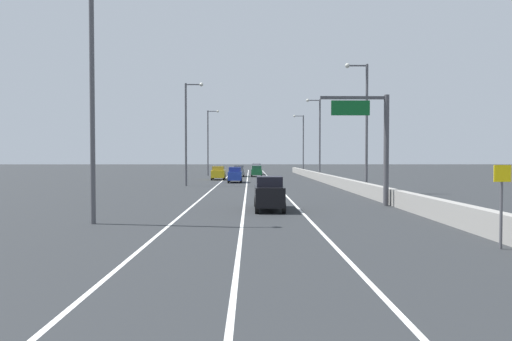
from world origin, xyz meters
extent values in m
plane|color=#26282B|center=(0.00, 64.00, 0.00)|extent=(320.00, 320.00, 0.00)
cube|color=silver|center=(-5.50, 55.00, 0.00)|extent=(0.16, 130.00, 0.00)
cube|color=silver|center=(-2.00, 55.00, 0.00)|extent=(0.16, 130.00, 0.00)
cube|color=silver|center=(1.50, 55.00, 0.00)|extent=(0.16, 130.00, 0.00)
cube|color=gray|center=(8.23, 40.00, 0.55)|extent=(0.60, 120.00, 1.10)
cylinder|color=#47474C|center=(7.63, 27.99, 3.75)|extent=(0.36, 0.36, 7.50)
cube|color=#47474C|center=(5.38, 27.99, 7.30)|extent=(4.50, 0.20, 0.20)
cube|color=#0C5923|center=(5.15, 27.87, 6.60)|extent=(2.60, 0.10, 1.00)
cylinder|color=#4C4C51|center=(7.33, 13.11, 1.20)|extent=(0.10, 0.10, 2.40)
cube|color=yellow|center=(7.33, 13.07, 2.70)|extent=(0.60, 0.04, 0.60)
cylinder|color=#4C4C51|center=(9.08, 39.03, 5.90)|extent=(0.24, 0.24, 11.80)
cube|color=#4C4C51|center=(8.18, 39.03, 11.65)|extent=(1.80, 0.12, 0.12)
sphere|color=beige|center=(7.28, 39.03, 11.65)|extent=(0.44, 0.44, 0.44)
cylinder|color=#4C4C51|center=(8.65, 64.48, 5.90)|extent=(0.24, 0.24, 11.80)
cube|color=#4C4C51|center=(7.75, 64.48, 11.65)|extent=(1.80, 0.12, 0.12)
sphere|color=beige|center=(6.85, 64.48, 11.65)|extent=(0.44, 0.44, 0.44)
cylinder|color=#4C4C51|center=(9.17, 89.93, 5.90)|extent=(0.24, 0.24, 11.80)
cube|color=#4C4C51|center=(8.27, 89.93, 11.65)|extent=(1.80, 0.12, 0.12)
sphere|color=beige|center=(7.37, 89.93, 11.65)|extent=(0.44, 0.44, 0.44)
cylinder|color=#4C4C51|center=(-9.32, 19.58, 5.90)|extent=(0.24, 0.24, 11.80)
cylinder|color=#4C4C51|center=(-8.98, 50.12, 5.90)|extent=(0.24, 0.24, 11.80)
cube|color=#4C4C51|center=(-8.08, 50.12, 11.65)|extent=(1.80, 0.12, 0.12)
sphere|color=beige|center=(-7.18, 50.12, 11.65)|extent=(0.44, 0.44, 0.44)
cylinder|color=#4C4C51|center=(-9.24, 80.66, 5.90)|extent=(0.24, 0.24, 11.80)
cube|color=#4C4C51|center=(-8.34, 80.66, 11.65)|extent=(1.80, 0.12, 0.12)
sphere|color=beige|center=(-7.44, 80.66, 11.65)|extent=(0.44, 0.44, 0.44)
cube|color=#1E389E|center=(-3.56, 57.42, 0.89)|extent=(1.76, 4.57, 1.10)
cube|color=navy|center=(-3.56, 56.97, 1.74)|extent=(1.55, 2.06, 0.60)
cylinder|color=black|center=(-4.36, 59.25, 0.34)|extent=(0.22, 0.68, 0.68)
cylinder|color=black|center=(-2.77, 59.26, 0.34)|extent=(0.22, 0.68, 0.68)
cylinder|color=black|center=(-4.35, 55.59, 0.34)|extent=(0.22, 0.68, 0.68)
cylinder|color=black|center=(-2.76, 55.59, 0.34)|extent=(0.22, 0.68, 0.68)
cube|color=#196033|center=(-0.45, 76.15, 0.81)|extent=(1.90, 4.36, 0.95)
cube|color=#1C4633|center=(-0.46, 75.72, 1.59)|extent=(1.64, 1.97, 0.60)
cylinder|color=black|center=(-1.26, 77.88, 0.34)|extent=(0.23, 0.68, 0.68)
cylinder|color=black|center=(0.41, 77.85, 0.34)|extent=(0.23, 0.68, 0.68)
cylinder|color=black|center=(-1.31, 74.45, 0.34)|extent=(0.23, 0.68, 0.68)
cylinder|color=black|center=(0.35, 74.43, 0.34)|extent=(0.23, 0.68, 0.68)
cube|color=slate|center=(-3.54, 76.46, 0.84)|extent=(1.88, 4.38, 1.01)
cube|color=#4D505A|center=(-3.54, 76.02, 1.65)|extent=(1.64, 1.98, 0.60)
cylinder|color=black|center=(-4.39, 78.19, 0.34)|extent=(0.23, 0.68, 0.68)
cylinder|color=black|center=(-2.71, 78.20, 0.34)|extent=(0.23, 0.68, 0.68)
cylinder|color=black|center=(-4.37, 74.72, 0.34)|extent=(0.23, 0.68, 0.68)
cylinder|color=black|center=(-2.69, 74.73, 0.34)|extent=(0.23, 0.68, 0.68)
cube|color=black|center=(-0.43, 25.52, 0.93)|extent=(1.74, 4.70, 1.17)
cube|color=black|center=(-0.43, 25.05, 1.81)|extent=(1.53, 2.12, 0.60)
cylinder|color=black|center=(-1.22, 27.41, 0.34)|extent=(0.22, 0.68, 0.68)
cylinder|color=black|center=(0.35, 27.42, 0.34)|extent=(0.22, 0.68, 0.68)
cylinder|color=black|center=(-1.21, 23.62, 0.34)|extent=(0.22, 0.68, 0.68)
cylinder|color=black|center=(0.36, 23.62, 0.34)|extent=(0.22, 0.68, 0.68)
cube|color=gold|center=(-6.26, 64.81, 0.88)|extent=(1.90, 4.07, 1.07)
cube|color=olive|center=(-6.26, 64.40, 1.71)|extent=(1.67, 1.83, 0.60)
cylinder|color=black|center=(-7.12, 66.39, 0.34)|extent=(0.22, 0.68, 0.68)
cylinder|color=black|center=(-5.39, 66.39, 0.34)|extent=(0.22, 0.68, 0.68)
cylinder|color=black|center=(-7.12, 63.23, 0.34)|extent=(0.22, 0.68, 0.68)
cylinder|color=black|center=(-5.39, 63.22, 0.34)|extent=(0.22, 0.68, 0.68)
cube|color=#B7B7BC|center=(-0.33, 86.80, 0.94)|extent=(1.83, 4.72, 1.20)
cube|color=gray|center=(-0.33, 86.33, 1.84)|extent=(1.61, 2.12, 0.60)
cylinder|color=black|center=(-1.16, 88.71, 0.34)|extent=(0.22, 0.68, 0.68)
cylinder|color=black|center=(0.51, 88.71, 0.34)|extent=(0.22, 0.68, 0.68)
cylinder|color=black|center=(-1.17, 84.89, 0.34)|extent=(0.22, 0.68, 0.68)
cylinder|color=black|center=(0.51, 84.89, 0.34)|extent=(0.22, 0.68, 0.68)
camera|label=1|loc=(-1.61, -3.11, 3.26)|focal=32.38mm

